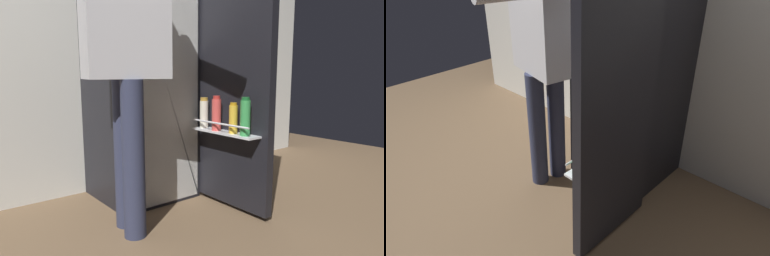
# 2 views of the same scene
# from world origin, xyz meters

# --- Properties ---
(ground_plane) EXTENTS (6.06, 6.06, 0.00)m
(ground_plane) POSITION_xyz_m (0.00, 0.00, 0.00)
(ground_plane) COLOR brown
(refrigerator) EXTENTS (0.66, 1.20, 1.77)m
(refrigerator) POSITION_xyz_m (0.03, 0.49, 0.88)
(refrigerator) COLOR black
(refrigerator) RESTS_ON ground_plane
(person) EXTENTS (0.56, 0.81, 1.70)m
(person) POSITION_xyz_m (-0.35, 0.07, 1.03)
(person) COLOR #2D334C
(person) RESTS_ON ground_plane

